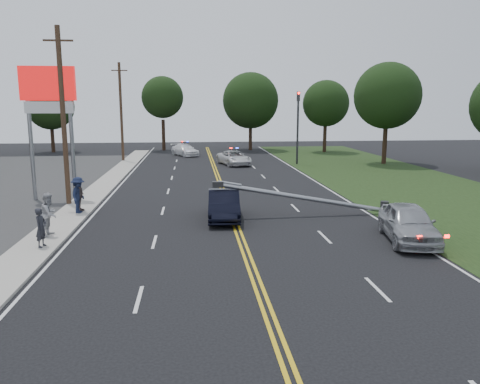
{
  "coord_description": "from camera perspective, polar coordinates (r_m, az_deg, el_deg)",
  "views": [
    {
      "loc": [
        -2.02,
        -15.39,
        5.69
      ],
      "look_at": [
        0.17,
        6.11,
        1.7
      ],
      "focal_mm": 35.0,
      "sensor_mm": 36.0,
      "label": 1
    }
  ],
  "objects": [
    {
      "name": "tree_7",
      "position": [
        61.33,
        1.29,
        11.08
      ],
      "size": [
        7.17,
        7.17,
        9.95
      ],
      "color": "black",
      "rests_on": "ground"
    },
    {
      "name": "fallen_streetlight",
      "position": [
        24.67,
        8.87,
        -0.82
      ],
      "size": [
        9.36,
        0.44,
        1.91
      ],
      "color": "#2D2D30",
      "rests_on": "ground"
    },
    {
      "name": "tree_5",
      "position": [
        62.74,
        -22.12,
        9.63
      ],
      "size": [
        5.67,
        5.67,
        8.46
      ],
      "color": "black",
      "rests_on": "ground"
    },
    {
      "name": "utility_pole_far",
      "position": [
        49.91,
        -14.29,
        9.44
      ],
      "size": [
        1.6,
        0.28,
        10.0
      ],
      "color": "#382619",
      "rests_on": "ground"
    },
    {
      "name": "bystander_b",
      "position": [
        21.94,
        -22.23,
        -2.51
      ],
      "size": [
        0.84,
        1.01,
        1.88
      ],
      "primitive_type": "imported",
      "rotation": [
        0.0,
        0.0,
        1.42
      ],
      "color": "#9F9EA3",
      "rests_on": "sidewalk"
    },
    {
      "name": "centerline_yellow",
      "position": [
        26.1,
        -1.25,
        -2.11
      ],
      "size": [
        0.36,
        80.0,
        0.0
      ],
      "primitive_type": "cube",
      "color": "gold",
      "rests_on": "ground"
    },
    {
      "name": "ground",
      "position": [
        16.53,
        1.57,
        -9.67
      ],
      "size": [
        120.0,
        120.0,
        0.0
      ],
      "primitive_type": "plane",
      "color": "black",
      "rests_on": "ground"
    },
    {
      "name": "bystander_d",
      "position": [
        26.37,
        -19.05,
        -0.39
      ],
      "size": [
        0.61,
        1.08,
        1.74
      ],
      "primitive_type": "imported",
      "rotation": [
        0.0,
        0.0,
        1.38
      ],
      "color": "#594A47",
      "rests_on": "sidewalk"
    },
    {
      "name": "tree_9",
      "position": [
        48.63,
        17.53,
        11.12
      ],
      "size": [
        6.44,
        6.44,
        9.89
      ],
      "color": "black",
      "rests_on": "ground"
    },
    {
      "name": "grass_verge",
      "position": [
        30.29,
        25.13,
        -1.36
      ],
      "size": [
        12.0,
        80.0,
        0.01
      ],
      "primitive_type": "cube",
      "color": "black",
      "rests_on": "ground"
    },
    {
      "name": "utility_pole_mid",
      "position": [
        28.32,
        -20.75,
        8.57
      ],
      "size": [
        1.6,
        0.28,
        10.0
      ],
      "color": "#382619",
      "rests_on": "ground"
    },
    {
      "name": "pylon_sign",
      "position": [
        30.59,
        -22.29,
        10.27
      ],
      "size": [
        3.2,
        0.35,
        8.0
      ],
      "color": "gray",
      "rests_on": "ground"
    },
    {
      "name": "crashed_sedan",
      "position": [
        23.77,
        -1.97,
        -1.59
      ],
      "size": [
        1.77,
        4.5,
        1.46
      ],
      "primitive_type": "imported",
      "rotation": [
        0.0,
        0.0,
        -0.05
      ],
      "color": "black",
      "rests_on": "ground"
    },
    {
      "name": "traffic_signal",
      "position": [
        46.57,
        7.06,
        8.55
      ],
      "size": [
        0.28,
        0.41,
        7.05
      ],
      "color": "#2D2D30",
      "rests_on": "ground"
    },
    {
      "name": "tree_8",
      "position": [
        59.5,
        10.43,
        10.56
      ],
      "size": [
        5.68,
        5.68,
        8.83
      ],
      "color": "black",
      "rests_on": "ground"
    },
    {
      "name": "bystander_c",
      "position": [
        26.0,
        -19.1,
        -0.34
      ],
      "size": [
        0.84,
        1.31,
        1.91
      ],
      "primitive_type": "imported",
      "rotation": [
        0.0,
        0.0,
        1.46
      ],
      "color": "#161E39",
      "rests_on": "sidewalk"
    },
    {
      "name": "emergency_b",
      "position": [
        54.62,
        -6.72,
        5.1
      ],
      "size": [
        3.71,
        4.9,
        1.32
      ],
      "primitive_type": "imported",
      "rotation": [
        0.0,
        0.0,
        0.47
      ],
      "color": "white",
      "rests_on": "ground"
    },
    {
      "name": "sidewalk",
      "position": [
        26.78,
        -19.48,
        -2.29
      ],
      "size": [
        1.8,
        70.0,
        0.12
      ],
      "primitive_type": "cube",
      "color": "#A39E93",
      "rests_on": "ground"
    },
    {
      "name": "tree_6",
      "position": [
        61.66,
        -9.44,
        11.31
      ],
      "size": [
        5.31,
        5.31,
        9.43
      ],
      "color": "black",
      "rests_on": "ground"
    },
    {
      "name": "waiting_sedan",
      "position": [
        21.15,
        19.84,
        -3.55
      ],
      "size": [
        2.73,
        4.95,
        1.59
      ],
      "primitive_type": "imported",
      "rotation": [
        0.0,
        0.0,
        -0.19
      ],
      "color": "#9A9CA1",
      "rests_on": "ground"
    },
    {
      "name": "bystander_a",
      "position": [
        20.31,
        -23.1,
        -4.0
      ],
      "size": [
        0.5,
        0.65,
        1.58
      ],
      "primitive_type": "imported",
      "rotation": [
        0.0,
        0.0,
        1.35
      ],
      "color": "#24252B",
      "rests_on": "sidewalk"
    },
    {
      "name": "emergency_a",
      "position": [
        45.79,
        -0.73,
        4.17
      ],
      "size": [
        3.47,
        5.31,
        1.36
      ],
      "primitive_type": "imported",
      "rotation": [
        0.0,
        0.0,
        0.27
      ],
      "color": "silver",
      "rests_on": "ground"
    }
  ]
}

